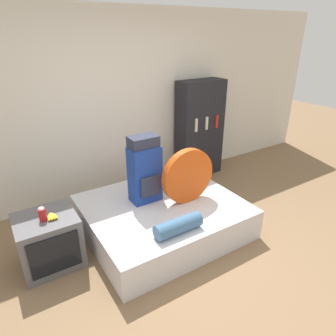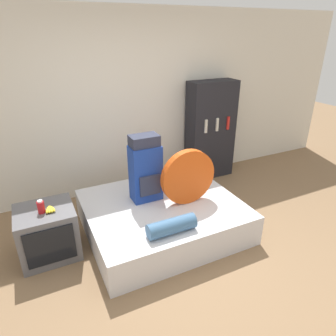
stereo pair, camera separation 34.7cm
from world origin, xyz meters
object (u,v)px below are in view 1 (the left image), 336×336
at_px(sleeping_roll, 178,226).
at_px(television, 49,241).
at_px(bookshelf, 199,129).
at_px(tent_bag, 188,176).
at_px(backpack, 145,170).
at_px(canister, 42,215).

distance_m(sleeping_roll, television, 1.36).
xyz_separation_m(sleeping_roll, bookshelf, (1.54, 1.66, 0.33)).
distance_m(tent_bag, sleeping_roll, 0.70).
height_order(backpack, television, backpack).
bearing_deg(television, backpack, 3.28).
xyz_separation_m(tent_bag, canister, (-1.62, 0.18, -0.07)).
relative_size(canister, bookshelf, 0.09).
bearing_deg(tent_bag, sleeping_roll, -133.52).
bearing_deg(bookshelf, backpack, -149.34).
bearing_deg(bookshelf, sleeping_roll, -132.80).
distance_m(backpack, bookshelf, 1.75).
height_order(backpack, sleeping_roll, backpack).
distance_m(sleeping_roll, bookshelf, 2.28).
height_order(tent_bag, canister, tent_bag).
bearing_deg(canister, bookshelf, 20.32).
height_order(sleeping_roll, canister, canister).
distance_m(sleeping_roll, canister, 1.35).
relative_size(tent_bag, bookshelf, 0.42).
distance_m(television, canister, 0.36).
xyz_separation_m(tent_bag, sleeping_roll, (-0.45, -0.47, -0.26)).
height_order(television, bookshelf, bookshelf).
xyz_separation_m(backpack, television, (-1.19, -0.07, -0.49)).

